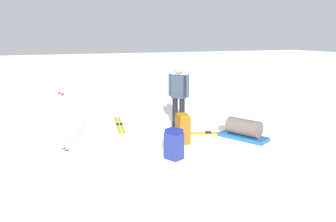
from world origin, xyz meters
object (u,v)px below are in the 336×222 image
(skier_standing, at_px, (179,94))
(ski_pair_far, at_px, (119,125))
(ski_pair_near, at_px, (208,133))
(backpack_bright, at_px, (183,129))
(gear_sled, at_px, (244,130))
(backpack_large_dark, at_px, (174,144))
(ski_poles_planted_near, at_px, (63,120))

(skier_standing, bearing_deg, ski_pair_far, 54.53)
(ski_pair_near, height_order, backpack_bright, backpack_bright)
(gear_sled, bearing_deg, skier_standing, 40.13)
(backpack_large_dark, distance_m, gear_sled, 2.17)
(backpack_large_dark, relative_size, ski_poles_planted_near, 0.48)
(skier_standing, relative_size, ski_pair_near, 0.91)
(ski_pair_far, distance_m, backpack_bright, 2.32)
(ski_poles_planted_near, bearing_deg, backpack_bright, -98.30)
(skier_standing, height_order, ski_pair_near, skier_standing)
(skier_standing, xyz_separation_m, ski_poles_planted_near, (-0.72, 2.97, -0.23))
(ski_pair_near, xyz_separation_m, ski_pair_far, (1.64, 1.91, 0.00))
(ski_pair_near, xyz_separation_m, ski_poles_planted_near, (-0.05, 3.52, 0.71))
(skier_standing, xyz_separation_m, ski_pair_near, (-0.66, -0.54, -0.94))
(ski_pair_near, relative_size, ski_poles_planted_near, 1.43)
(ski_pair_near, relative_size, gear_sled, 1.50)
(skier_standing, height_order, ski_pair_far, skier_standing)
(backpack_bright, bearing_deg, skier_standing, -18.86)
(ski_pair_near, bearing_deg, ski_poles_planted_near, 90.88)
(skier_standing, bearing_deg, gear_sled, -139.87)
(skier_standing, xyz_separation_m, gear_sled, (-1.35, -1.14, -0.73))
(skier_standing, height_order, ski_poles_planted_near, skier_standing)
(skier_standing, distance_m, ski_pair_near, 1.27)
(ski_pair_near, distance_m, gear_sled, 0.93)
(backpack_bright, bearing_deg, ski_pair_far, 25.64)
(backpack_bright, bearing_deg, gear_sled, -99.35)
(backpack_large_dark, bearing_deg, ski_pair_far, 8.23)
(gear_sled, bearing_deg, ski_poles_planted_near, 81.31)
(ski_pair_far, xyz_separation_m, gear_sled, (-2.32, -2.51, 0.21))
(skier_standing, bearing_deg, backpack_bright, 161.14)
(ski_pair_far, height_order, ski_poles_planted_near, ski_poles_planted_near)
(backpack_large_dark, distance_m, backpack_bright, 1.03)
(gear_sled, bearing_deg, ski_pair_far, 47.17)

